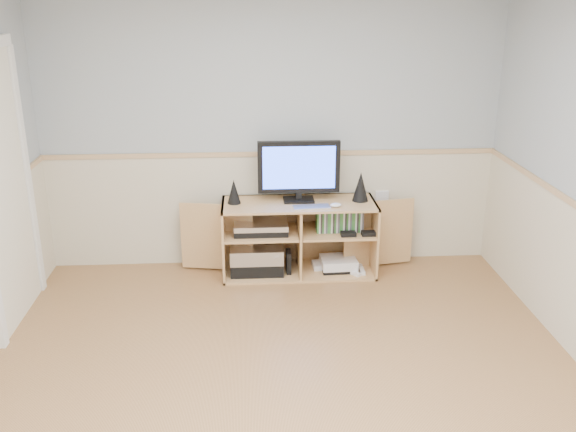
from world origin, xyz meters
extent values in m
cube|color=#AC814C|center=(0.00, 0.00, -0.01)|extent=(4.00, 4.50, 0.02)
cube|color=#A3ABB1|center=(0.00, 2.26, 1.25)|extent=(4.00, 0.02, 2.50)
cube|color=beige|center=(0.00, 2.24, 0.50)|extent=(4.00, 0.01, 1.00)
cube|color=tan|center=(0.00, 2.23, 1.02)|extent=(4.00, 0.02, 0.04)
cube|color=white|center=(-1.98, 1.30, 1.00)|extent=(0.03, 0.82, 2.00)
cube|color=tan|center=(0.22, 1.97, 0.01)|extent=(1.33, 0.50, 0.02)
cube|color=tan|center=(0.22, 1.97, 0.64)|extent=(1.33, 0.50, 0.02)
cube|color=tan|center=(-0.44, 1.97, 0.33)|extent=(0.02, 0.50, 0.65)
cube|color=tan|center=(0.88, 1.97, 0.33)|extent=(0.02, 0.50, 0.65)
cube|color=tan|center=(0.22, 2.21, 0.33)|extent=(1.33, 0.02, 0.65)
cube|color=tan|center=(0.22, 1.97, 0.33)|extent=(0.02, 0.48, 0.61)
cube|color=tan|center=(-0.11, 1.97, 0.38)|extent=(0.64, 0.46, 0.02)
cube|color=tan|center=(0.56, 1.97, 0.38)|extent=(0.64, 0.46, 0.02)
cube|color=tan|center=(-0.50, 2.04, 0.33)|extent=(0.64, 0.13, 0.61)
cube|color=tan|center=(0.94, 2.04, 0.33)|extent=(0.64, 0.13, 0.61)
cube|color=black|center=(0.22, 2.02, 0.66)|extent=(0.26, 0.18, 0.02)
cube|color=black|center=(0.22, 2.02, 0.70)|extent=(0.05, 0.04, 0.06)
cube|color=black|center=(0.22, 2.02, 0.96)|extent=(0.70, 0.05, 0.45)
cube|color=blue|center=(0.22, 1.99, 0.96)|extent=(0.62, 0.01, 0.37)
cone|color=black|center=(-0.34, 1.99, 0.76)|extent=(0.11, 0.11, 0.21)
cone|color=black|center=(0.76, 1.99, 0.78)|extent=(0.14, 0.14, 0.26)
cube|color=silver|center=(0.32, 1.83, 0.66)|extent=(0.32, 0.15, 0.01)
ellipsoid|color=white|center=(0.52, 1.83, 0.67)|extent=(0.10, 0.08, 0.04)
cube|color=black|center=(-0.15, 1.97, 0.07)|extent=(0.46, 0.35, 0.11)
cube|color=silver|center=(-0.15, 1.97, 0.20)|extent=(0.46, 0.35, 0.13)
cube|color=black|center=(-0.11, 1.97, 0.42)|extent=(0.46, 0.32, 0.05)
cube|color=silver|center=(-0.11, 1.97, 0.46)|extent=(0.46, 0.32, 0.05)
cube|color=black|center=(0.13, 1.92, 0.12)|extent=(0.04, 0.14, 0.20)
cube|color=white|center=(0.46, 2.00, 0.04)|extent=(0.22, 0.17, 0.05)
cube|color=black|center=(0.58, 1.95, 0.04)|extent=(0.31, 0.25, 0.03)
cube|color=white|center=(0.58, 1.95, 0.09)|extent=(0.32, 0.27, 0.08)
cube|color=white|center=(0.78, 1.87, 0.04)|extent=(0.04, 0.14, 0.03)
cube|color=white|center=(0.76, 2.03, 0.04)|extent=(0.09, 0.15, 0.03)
cube|color=#3F8C3F|center=(0.58, 1.95, 0.48)|extent=(0.41, 0.14, 0.19)
cube|color=white|center=(1.00, 2.23, 0.60)|extent=(0.12, 0.03, 0.12)
camera|label=1|loc=(-0.21, -3.26, 2.39)|focal=40.00mm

